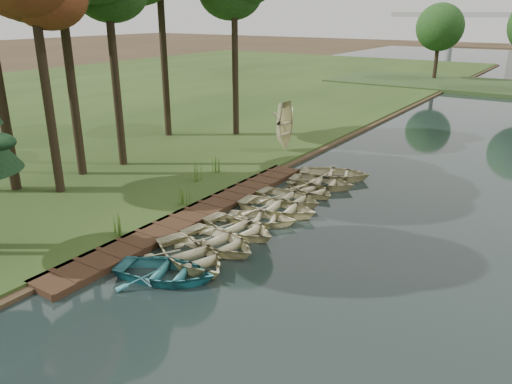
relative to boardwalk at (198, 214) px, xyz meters
The scene contains 17 objects.
ground 1.61m from the boardwalk, ahead, with size 300.00×300.00×0.00m, color #3D2F1D.
boardwalk is the anchor object (origin of this frame).
rowboat_0 5.66m from the boardwalk, 61.14° to the right, with size 2.56×3.58×0.74m, color teal.
rowboat_1 4.45m from the boardwalk, 52.98° to the right, with size 2.70×3.78×0.78m, color beige.
rowboat_2 3.44m from the boardwalk, 36.44° to the right, with size 2.53×3.55×0.73m, color beige.
rowboat_3 2.71m from the boardwalk, 10.53° to the right, with size 2.48×3.47×0.72m, color beige.
rowboat_4 3.00m from the boardwalk, 17.57° to the left, with size 2.17×3.04×0.63m, color beige.
rowboat_5 3.65m from the boardwalk, 39.21° to the left, with size 2.67×3.75×0.78m, color beige.
rowboat_6 4.54m from the boardwalk, 55.50° to the left, with size 2.40×3.36×0.70m, color beige.
rowboat_7 6.16m from the boardwalk, 62.65° to the left, with size 2.13×2.99×0.62m, color beige.
rowboat_8 7.26m from the boardwalk, 66.95° to the left, with size 2.45×3.43×0.71m, color beige.
rowboat_9 8.73m from the boardwalk, 70.96° to the left, with size 2.72×3.80×0.79m, color beige.
stored_rowboat 11.25m from the boardwalk, 100.27° to the left, with size 2.26×3.16×0.66m, color beige.
reeds_0 3.94m from the boardwalk, 104.90° to the right, with size 0.60×0.60×0.95m, color #3F661E.
reeds_1 1.19m from the boardwalk, 169.00° to the left, with size 0.60×0.60×0.91m, color #3F661E.
reeds_2 4.21m from the boardwalk, 129.45° to the left, with size 0.60×0.60×1.05m, color #3F661E.
reeds_3 5.73m from the boardwalk, 119.67° to the left, with size 0.60×0.60×1.05m, color #3F661E.
Camera 1 is at (12.11, -15.80, 8.73)m, focal length 35.00 mm.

